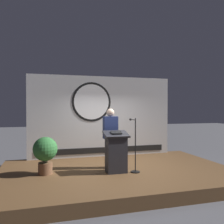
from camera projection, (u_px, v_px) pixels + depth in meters
ground_plane at (118, 180)px, 6.41m from camera, size 40.00×40.00×0.00m
stage_platform at (118, 175)px, 6.41m from camera, size 6.40×4.00×0.30m
banner_display at (102, 116)px, 8.16m from camera, size 5.08×0.12×2.82m
podium at (116, 152)px, 6.11m from camera, size 0.64×0.50×1.09m
speaker_person at (110, 138)px, 6.56m from camera, size 0.40×0.26×1.69m
microphone_stand at (135, 153)px, 6.15m from camera, size 0.24×0.53×1.44m
potted_plant at (45, 152)px, 5.92m from camera, size 0.62×0.62×0.96m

